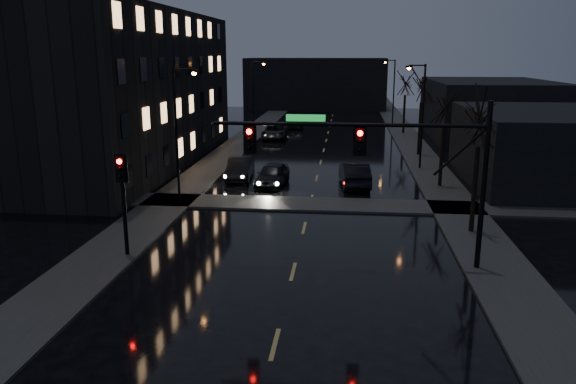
% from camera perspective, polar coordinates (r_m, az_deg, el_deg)
% --- Properties ---
extents(ground, '(160.00, 160.00, 0.00)m').
position_cam_1_polar(ground, '(16.37, -2.28, -18.59)').
color(ground, black).
rests_on(ground, ground).
extents(sidewalk_left, '(3.00, 140.00, 0.12)m').
position_cam_1_polar(sidewalk_left, '(50.54, -6.19, 3.91)').
color(sidewalk_left, '#2D2D2B').
rests_on(sidewalk_left, ground).
extents(sidewalk_right, '(3.00, 140.00, 0.12)m').
position_cam_1_polar(sidewalk_right, '(49.85, 13.33, 3.48)').
color(sidewalk_right, '#2D2D2B').
rests_on(sidewalk_right, ground).
extents(sidewalk_cross, '(40.00, 3.00, 0.12)m').
position_cam_1_polar(sidewalk_cross, '(33.38, 2.24, -1.24)').
color(sidewalk_cross, '#2D2D2B').
rests_on(sidewalk_cross, ground).
extents(apartment_block, '(12.00, 30.00, 12.00)m').
position_cam_1_polar(apartment_block, '(47.51, -17.30, 9.96)').
color(apartment_block, black).
rests_on(apartment_block, ground).
extents(commercial_right_near, '(10.00, 14.00, 5.00)m').
position_cam_1_polar(commercial_right_near, '(42.34, 24.48, 4.14)').
color(commercial_right_near, black).
rests_on(commercial_right_near, ground).
extents(commercial_right_far, '(12.00, 18.00, 6.00)m').
position_cam_1_polar(commercial_right_far, '(63.70, 19.71, 7.92)').
color(commercial_right_far, black).
rests_on(commercial_right_far, ground).
extents(far_block, '(22.00, 10.00, 8.00)m').
position_cam_1_polar(far_block, '(91.91, 2.86, 10.94)').
color(far_block, black).
rests_on(far_block, ground).
extents(signal_mast, '(11.11, 0.41, 7.00)m').
position_cam_1_polar(signal_mast, '(23.05, 10.38, 3.90)').
color(signal_mast, black).
rests_on(signal_mast, ground).
extents(signal_pole_left, '(0.35, 0.41, 4.53)m').
position_cam_1_polar(signal_pole_left, '(25.24, -16.44, 0.11)').
color(signal_pole_left, black).
rests_on(signal_pole_left, ground).
extents(tree_near, '(3.52, 3.52, 8.08)m').
position_cam_1_polar(tree_near, '(28.49, 19.01, 8.00)').
color(tree_near, black).
rests_on(tree_near, ground).
extents(tree_mid_a, '(3.30, 3.30, 7.58)m').
position_cam_1_polar(tree_mid_a, '(38.30, 15.69, 8.99)').
color(tree_mid_a, black).
rests_on(tree_mid_a, ground).
extents(tree_mid_b, '(3.74, 3.74, 8.59)m').
position_cam_1_polar(tree_mid_b, '(50.10, 13.50, 11.07)').
color(tree_mid_b, black).
rests_on(tree_mid_b, ground).
extents(tree_far, '(3.43, 3.43, 7.88)m').
position_cam_1_polar(tree_far, '(64.02, 11.88, 11.21)').
color(tree_far, black).
rests_on(tree_far, ground).
extents(streetlight_l_near, '(1.53, 0.28, 8.00)m').
position_cam_1_polar(streetlight_l_near, '(33.32, -10.96, 6.76)').
color(streetlight_l_near, black).
rests_on(streetlight_l_near, ground).
extents(streetlight_l_far, '(1.53, 0.28, 8.00)m').
position_cam_1_polar(streetlight_l_far, '(59.57, -3.41, 10.05)').
color(streetlight_l_far, black).
rests_on(streetlight_l_far, ground).
extents(streetlight_r_mid, '(1.53, 0.28, 8.00)m').
position_cam_1_polar(streetlight_r_mid, '(44.18, 13.28, 8.36)').
color(streetlight_r_mid, black).
rests_on(streetlight_r_mid, ground).
extents(streetlight_r_far, '(1.53, 0.28, 8.00)m').
position_cam_1_polar(streetlight_r_far, '(71.97, 10.54, 10.52)').
color(streetlight_r_far, black).
rests_on(streetlight_r_far, ground).
extents(oncoming_car_a, '(2.22, 4.65, 1.53)m').
position_cam_1_polar(oncoming_car_a, '(38.12, -1.61, 1.78)').
color(oncoming_car_a, black).
rests_on(oncoming_car_a, ground).
extents(oncoming_car_b, '(2.01, 4.80, 1.54)m').
position_cam_1_polar(oncoming_car_b, '(40.32, -4.92, 2.41)').
color(oncoming_car_b, black).
rests_on(oncoming_car_b, ground).
extents(oncoming_car_c, '(2.59, 5.38, 1.48)m').
position_cam_1_polar(oncoming_car_c, '(59.22, -1.35, 6.13)').
color(oncoming_car_c, black).
rests_on(oncoming_car_c, ground).
extents(oncoming_car_d, '(2.68, 5.48, 1.53)m').
position_cam_1_polar(oncoming_car_d, '(68.42, 0.68, 7.21)').
color(oncoming_car_d, black).
rests_on(oncoming_car_d, ground).
extents(lead_car, '(2.24, 5.19, 1.66)m').
position_cam_1_polar(lead_car, '(38.23, 6.77, 1.82)').
color(lead_car, black).
rests_on(lead_car, ground).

